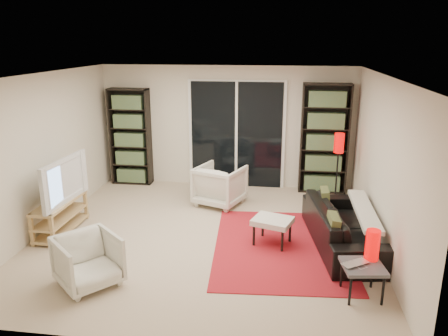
{
  "coord_description": "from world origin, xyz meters",
  "views": [
    {
      "loc": [
        1.12,
        -5.98,
        2.87
      ],
      "look_at": [
        0.25,
        0.3,
        1.0
      ],
      "focal_mm": 35.0,
      "sensor_mm": 36.0,
      "label": 1
    }
  ],
  "objects_px": {
    "tv_stand": "(61,216)",
    "side_table": "(363,269)",
    "sofa": "(343,226)",
    "ottoman": "(272,222)",
    "floor_lamp": "(339,151)",
    "bookshelf_right": "(324,139)",
    "armchair_back": "(220,185)",
    "bookshelf_left": "(130,137)",
    "armchair_front": "(88,261)"
  },
  "relations": [
    {
      "from": "tv_stand",
      "to": "side_table",
      "type": "xyz_separation_m",
      "value": [
        4.32,
        -1.2,
        0.09
      ]
    },
    {
      "from": "tv_stand",
      "to": "sofa",
      "type": "relative_size",
      "value": 0.57
    },
    {
      "from": "sofa",
      "to": "ottoman",
      "type": "xyz_separation_m",
      "value": [
        -1.01,
        -0.1,
        0.04
      ]
    },
    {
      "from": "sofa",
      "to": "ottoman",
      "type": "distance_m",
      "value": 1.01
    },
    {
      "from": "tv_stand",
      "to": "floor_lamp",
      "type": "distance_m",
      "value": 4.78
    },
    {
      "from": "bookshelf_right",
      "to": "armchair_back",
      "type": "distance_m",
      "value": 2.22
    },
    {
      "from": "bookshelf_left",
      "to": "side_table",
      "type": "distance_m",
      "value": 5.5
    },
    {
      "from": "armchair_back",
      "to": "side_table",
      "type": "bearing_deg",
      "value": 147.56
    },
    {
      "from": "tv_stand",
      "to": "sofa",
      "type": "xyz_separation_m",
      "value": [
        4.26,
        0.11,
        0.04
      ]
    },
    {
      "from": "ottoman",
      "to": "floor_lamp",
      "type": "height_order",
      "value": "floor_lamp"
    },
    {
      "from": "armchair_back",
      "to": "floor_lamp",
      "type": "distance_m",
      "value": 2.2
    },
    {
      "from": "side_table",
      "to": "floor_lamp",
      "type": "distance_m",
      "value": 3.14
    },
    {
      "from": "bookshelf_left",
      "to": "bookshelf_right",
      "type": "distance_m",
      "value": 3.85
    },
    {
      "from": "armchair_back",
      "to": "ottoman",
      "type": "bearing_deg",
      "value": 143.78
    },
    {
      "from": "side_table",
      "to": "armchair_front",
      "type": "bearing_deg",
      "value": -176.5
    },
    {
      "from": "bookshelf_right",
      "to": "bookshelf_left",
      "type": "bearing_deg",
      "value": 180.0
    },
    {
      "from": "sofa",
      "to": "armchair_front",
      "type": "height_order",
      "value": "armchair_front"
    },
    {
      "from": "armchair_back",
      "to": "ottoman",
      "type": "height_order",
      "value": "armchair_back"
    },
    {
      "from": "tv_stand",
      "to": "ottoman",
      "type": "bearing_deg",
      "value": 0.15
    },
    {
      "from": "armchair_back",
      "to": "floor_lamp",
      "type": "xyz_separation_m",
      "value": [
        2.08,
        0.37,
        0.62
      ]
    },
    {
      "from": "armchair_front",
      "to": "floor_lamp",
      "type": "height_order",
      "value": "floor_lamp"
    },
    {
      "from": "sofa",
      "to": "side_table",
      "type": "distance_m",
      "value": 1.32
    },
    {
      "from": "armchair_front",
      "to": "ottoman",
      "type": "relative_size",
      "value": 1.07
    },
    {
      "from": "bookshelf_left",
      "to": "side_table",
      "type": "bearing_deg",
      "value": -42.35
    },
    {
      "from": "side_table",
      "to": "sofa",
      "type": "bearing_deg",
      "value": 92.63
    },
    {
      "from": "tv_stand",
      "to": "armchair_front",
      "type": "relative_size",
      "value": 1.68
    },
    {
      "from": "armchair_front",
      "to": "ottoman",
      "type": "xyz_separation_m",
      "value": [
        2.16,
        1.41,
        0.03
      ]
    },
    {
      "from": "armchair_back",
      "to": "floor_lamp",
      "type": "relative_size",
      "value": 0.61
    },
    {
      "from": "tv_stand",
      "to": "bookshelf_left",
      "type": "bearing_deg",
      "value": 83.44
    },
    {
      "from": "bookshelf_left",
      "to": "floor_lamp",
      "type": "xyz_separation_m",
      "value": [
        4.05,
        -0.6,
        0.0
      ]
    },
    {
      "from": "bookshelf_right",
      "to": "armchair_back",
      "type": "xyz_separation_m",
      "value": [
        -1.87,
        -0.97,
        -0.69
      ]
    },
    {
      "from": "ottoman",
      "to": "side_table",
      "type": "xyz_separation_m",
      "value": [
        1.07,
        -1.21,
        0.01
      ]
    },
    {
      "from": "bookshelf_left",
      "to": "sofa",
      "type": "xyz_separation_m",
      "value": [
        3.97,
        -2.36,
        -0.68
      ]
    },
    {
      "from": "bookshelf_left",
      "to": "tv_stand",
      "type": "height_order",
      "value": "bookshelf_left"
    },
    {
      "from": "bookshelf_left",
      "to": "bookshelf_right",
      "type": "height_order",
      "value": "bookshelf_right"
    },
    {
      "from": "bookshelf_right",
      "to": "armchair_front",
      "type": "bearing_deg",
      "value": -128.14
    },
    {
      "from": "bookshelf_left",
      "to": "tv_stand",
      "type": "distance_m",
      "value": 2.59
    },
    {
      "from": "ottoman",
      "to": "tv_stand",
      "type": "bearing_deg",
      "value": -179.85
    },
    {
      "from": "bookshelf_left",
      "to": "ottoman",
      "type": "height_order",
      "value": "bookshelf_left"
    },
    {
      "from": "bookshelf_right",
      "to": "armchair_back",
      "type": "relative_size",
      "value": 2.65
    },
    {
      "from": "bookshelf_left",
      "to": "tv_stand",
      "type": "xyz_separation_m",
      "value": [
        -0.29,
        -2.48,
        -0.71
      ]
    },
    {
      "from": "side_table",
      "to": "armchair_back",
      "type": "bearing_deg",
      "value": 127.23
    },
    {
      "from": "bookshelf_right",
      "to": "tv_stand",
      "type": "relative_size",
      "value": 1.81
    },
    {
      "from": "bookshelf_left",
      "to": "ottoman",
      "type": "xyz_separation_m",
      "value": [
        2.97,
        -2.47,
        -0.63
      ]
    },
    {
      "from": "tv_stand",
      "to": "sofa",
      "type": "bearing_deg",
      "value": 1.52
    },
    {
      "from": "tv_stand",
      "to": "floor_lamp",
      "type": "height_order",
      "value": "floor_lamp"
    },
    {
      "from": "armchair_front",
      "to": "floor_lamp",
      "type": "relative_size",
      "value": 0.54
    },
    {
      "from": "armchair_back",
      "to": "armchair_front",
      "type": "distance_m",
      "value": 3.13
    },
    {
      "from": "tv_stand",
      "to": "floor_lamp",
      "type": "relative_size",
      "value": 0.9
    },
    {
      "from": "bookshelf_right",
      "to": "tv_stand",
      "type": "height_order",
      "value": "bookshelf_right"
    }
  ]
}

